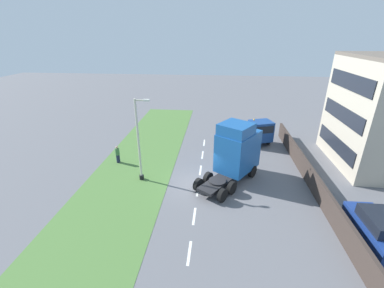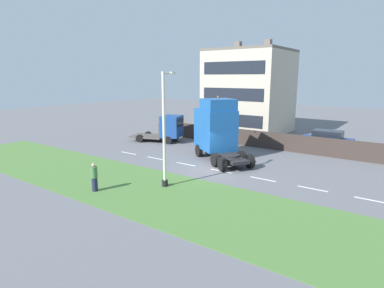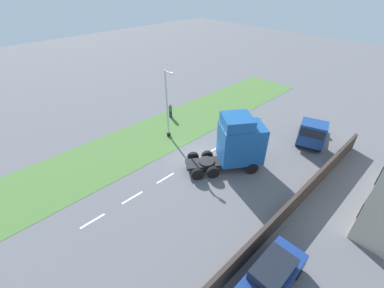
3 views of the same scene
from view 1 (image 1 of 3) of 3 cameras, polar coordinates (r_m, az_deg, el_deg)
name	(u,v)px [view 1 (image 1 of 3)]	position (r m, az deg, el deg)	size (l,w,h in m)	color
ground_plane	(198,185)	(21.31, 1.45, -9.11)	(120.00, 120.00, 0.00)	slate
grass_verge	(127,181)	(22.45, -14.17, -8.03)	(7.00, 44.00, 0.01)	#4C7538
lane_markings	(198,190)	(20.72, 1.30, -10.14)	(0.16, 21.00, 0.00)	white
boundary_wall	(314,182)	(22.27, 25.47, -7.71)	(0.25, 24.00, 1.60)	#382D28
lorry_cab	(236,151)	(21.56, 9.80, -1.59)	(5.53, 6.47, 5.08)	black
flatbed_truck	(258,131)	(29.39, 14.54, 2.73)	(3.89, 5.73, 2.75)	navy
parked_car	(376,229)	(19.04, 35.77, -15.16)	(1.99, 4.46, 1.97)	navy
lamp_post	(140,145)	(21.05, -11.57, -0.32)	(1.31, 0.38, 6.96)	black
pedestrian	(118,155)	(25.41, -16.19, -2.27)	(0.39, 0.39, 1.72)	#1E233D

